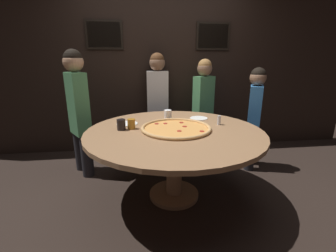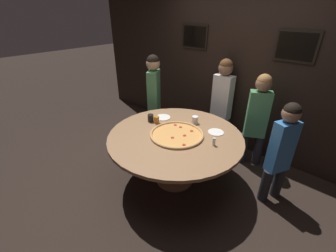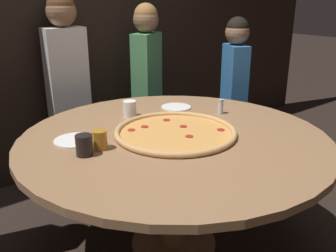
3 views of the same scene
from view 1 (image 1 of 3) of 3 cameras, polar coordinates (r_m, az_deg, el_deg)
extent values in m
plane|color=black|center=(2.53, 1.52, -17.20)|extent=(24.00, 24.00, 0.00)
cube|color=black|center=(3.57, -1.97, 14.71)|extent=(6.40, 0.06, 2.60)
cube|color=black|center=(3.56, -15.88, 21.40)|extent=(0.52, 0.02, 0.40)
cube|color=#936B5B|center=(3.55, -15.90, 21.41)|extent=(0.46, 0.01, 0.34)
cube|color=black|center=(3.70, 11.39, 21.45)|extent=(0.52, 0.02, 0.40)
cube|color=#936B5B|center=(3.70, 11.42, 21.46)|extent=(0.46, 0.01, 0.34)
cylinder|color=#936B47|center=(2.21, 1.66, -1.44)|extent=(1.73, 1.73, 0.04)
cylinder|color=#936B47|center=(2.35, 1.58, -10.06)|extent=(0.16, 0.16, 0.70)
cylinder|color=#936B47|center=(2.52, 1.52, -16.82)|extent=(0.52, 0.52, 0.04)
cylinder|color=#E0994C|center=(2.22, 2.05, -0.70)|extent=(0.65, 0.65, 0.01)
torus|color=tan|center=(2.22, 2.06, -0.46)|extent=(0.69, 0.69, 0.03)
cylinder|color=#A8281E|center=(2.37, -2.91, 0.58)|extent=(0.04, 0.04, 0.00)
cylinder|color=#A8281E|center=(2.38, -0.69, 0.66)|extent=(0.04, 0.04, 0.00)
cylinder|color=#A8281E|center=(2.14, 8.61, -1.32)|extent=(0.04, 0.04, 0.00)
cylinder|color=#A8281E|center=(2.12, 2.88, -1.27)|extent=(0.04, 0.04, 0.00)
cylinder|color=#A8281E|center=(2.42, 3.43, 0.89)|extent=(0.04, 0.04, 0.00)
cylinder|color=#A8281E|center=(2.27, 4.24, -0.12)|extent=(0.04, 0.04, 0.00)
cylinder|color=black|center=(2.24, -11.80, 0.35)|extent=(0.08, 0.08, 0.11)
cylinder|color=#BC7A23|center=(2.25, -9.29, 0.52)|extent=(0.08, 0.08, 0.10)
cylinder|color=white|center=(2.61, -0.04, 2.96)|extent=(0.08, 0.08, 0.11)
cylinder|color=white|center=(2.45, -10.34, 0.59)|extent=(0.23, 0.23, 0.01)
cylinder|color=white|center=(2.66, 7.82, 1.99)|extent=(0.21, 0.21, 0.01)
cylinder|color=silver|center=(2.43, 12.83, 1.31)|extent=(0.04, 0.04, 0.08)
cylinder|color=#B7B7BC|center=(2.42, 12.90, 2.42)|extent=(0.04, 0.04, 0.01)
cylinder|color=#232328|center=(2.97, -19.89, -7.15)|extent=(0.19, 0.19, 0.53)
cylinder|color=#232328|center=(3.18, -21.38, -5.75)|extent=(0.19, 0.19, 0.53)
cube|color=#4C8C59|center=(2.90, -21.89, 5.21)|extent=(0.31, 0.36, 0.74)
sphere|color=tan|center=(2.86, -22.93, 14.74)|extent=(0.23, 0.23, 0.23)
sphere|color=black|center=(2.86, -23.02, 15.53)|extent=(0.21, 0.21, 0.21)
cylinder|color=#232328|center=(3.34, 20.13, -5.23)|extent=(0.16, 0.16, 0.46)
cylinder|color=#232328|center=(3.15, 20.11, -6.53)|extent=(0.16, 0.16, 0.46)
cube|color=#3370B2|center=(3.09, 21.09, 3.60)|extent=(0.25, 0.31, 0.64)
sphere|color=#8C664C|center=(3.03, 21.90, 11.32)|extent=(0.20, 0.20, 0.20)
sphere|color=black|center=(3.03, 21.97, 11.97)|extent=(0.18, 0.18, 0.18)
cylinder|color=#232328|center=(3.55, -0.62, -2.40)|extent=(0.15, 0.15, 0.52)
cylinder|color=#232328|center=(3.54, -4.41, -2.49)|extent=(0.15, 0.15, 0.52)
cube|color=white|center=(3.39, -2.64, 7.61)|extent=(0.32, 0.18, 0.73)
sphere|color=#8C664C|center=(3.36, -2.75, 15.70)|extent=(0.23, 0.23, 0.23)
sphere|color=brown|center=(3.36, -2.76, 16.37)|extent=(0.21, 0.21, 0.21)
cylinder|color=#232328|center=(3.59, 9.82, -2.65)|extent=(0.18, 0.18, 0.49)
cylinder|color=#232328|center=(3.45, 7.22, -3.36)|extent=(0.18, 0.18, 0.49)
cube|color=#4C8C59|center=(3.37, 8.97, 6.51)|extent=(0.33, 0.28, 0.69)
sphere|color=#8C664C|center=(3.33, 9.31, 14.18)|extent=(0.21, 0.21, 0.21)
sphere|color=#9E703D|center=(3.33, 9.34, 14.82)|extent=(0.20, 0.20, 0.20)
camera|label=2|loc=(2.10, 84.93, 25.12)|focal=24.00mm
camera|label=3|loc=(1.09, -67.60, 12.00)|focal=40.00mm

